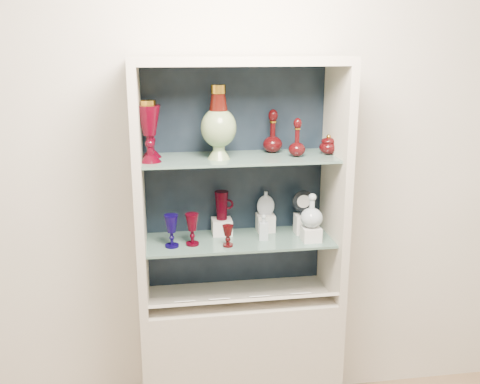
{
  "coord_description": "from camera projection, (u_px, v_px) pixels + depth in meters",
  "views": [
    {
      "loc": [
        -0.37,
        -0.94,
        1.98
      ],
      "look_at": [
        0.0,
        1.53,
        1.3
      ],
      "focal_mm": 40.0,
      "sensor_mm": 36.0,
      "label": 1
    }
  ],
  "objects": [
    {
      "name": "label_card_2",
      "position": [
        259.0,
        296.0,
        2.63
      ],
      "size": [
        0.1,
        0.06,
        0.03
      ],
      "primitive_type": "cube",
      "rotation": [
        -0.44,
        0.0,
        0.0
      ],
      "color": "white",
      "rests_on": "label_ledge"
    },
    {
      "name": "cabinet_side_right",
      "position": [
        335.0,
        183.0,
        2.65
      ],
      "size": [
        0.04,
        0.4,
        1.15
      ],
      "primitive_type": "cube",
      "color": "beige",
      "rests_on": "cabinet_base"
    },
    {
      "name": "enamel_urn",
      "position": [
        219.0,
        122.0,
        2.47
      ],
      "size": [
        0.19,
        0.19,
        0.34
      ],
      "primitive_type": null,
      "rotation": [
        0.0,
        0.0,
        -0.12
      ],
      "color": "#09491D",
      "rests_on": "shelf_upper"
    },
    {
      "name": "pedestal_lamp_right",
      "position": [
        150.0,
        129.0,
        2.52
      ],
      "size": [
        0.11,
        0.11,
        0.27
      ],
      "primitive_type": null,
      "rotation": [
        0.0,
        0.0,
        0.06
      ],
      "color": "#40010D",
      "rests_on": "shelf_upper"
    },
    {
      "name": "wall_back",
      "position": [
        234.0,
        162.0,
        2.77
      ],
      "size": [
        3.5,
        0.02,
        2.8
      ],
      "primitive_type": "cube",
      "color": "beige",
      "rests_on": "ground"
    },
    {
      "name": "riser_ruby_pitcher",
      "position": [
        222.0,
        227.0,
        2.74
      ],
      "size": [
        0.1,
        0.1,
        0.08
      ],
      "primitive_type": "cube",
      "color": "silver",
      "rests_on": "shelf_lower"
    },
    {
      "name": "ruby_pitcher",
      "position": [
        222.0,
        205.0,
        2.71
      ],
      "size": [
        0.12,
        0.09,
        0.15
      ],
      "primitive_type": null,
      "rotation": [
        0.0,
        0.0,
        -0.23
      ],
      "color": "#40010D",
      "rests_on": "riser_ruby_pitcher"
    },
    {
      "name": "ruby_goblet_small",
      "position": [
        228.0,
        236.0,
        2.57
      ],
      "size": [
        0.06,
        0.06,
        0.11
      ],
      "primitive_type": null,
      "rotation": [
        0.0,
        0.0,
        0.09
      ],
      "color": "#3D0709",
      "rests_on": "shelf_lower"
    },
    {
      "name": "riser_flat_flask",
      "position": [
        265.0,
        223.0,
        2.78
      ],
      "size": [
        0.09,
        0.09,
        0.09
      ],
      "primitive_type": "cube",
      "color": "silver",
      "rests_on": "shelf_lower"
    },
    {
      "name": "shelf_upper",
      "position": [
        239.0,
        158.0,
        2.56
      ],
      "size": [
        0.92,
        0.34,
        0.01
      ],
      "primitive_type": "cube",
      "color": "slate",
      "rests_on": "cabinet_side_left"
    },
    {
      "name": "label_ledge",
      "position": [
        243.0,
        300.0,
        2.62
      ],
      "size": [
        0.92,
        0.17,
        0.09
      ],
      "primitive_type": "cube",
      "rotation": [
        -0.44,
        0.0,
        0.0
      ],
      "color": "beige",
      "rests_on": "cabinet_base"
    },
    {
      "name": "cameo_medallion",
      "position": [
        303.0,
        202.0,
        2.72
      ],
      "size": [
        0.11,
        0.05,
        0.13
      ],
      "primitive_type": null,
      "rotation": [
        0.0,
        0.0,
        -0.06
      ],
      "color": "black",
      "rests_on": "riser_cameo_medallion"
    },
    {
      "name": "cabinet_top_cap",
      "position": [
        240.0,
        61.0,
        2.43
      ],
      "size": [
        1.0,
        0.4,
        0.04
      ],
      "primitive_type": "cube",
      "color": "beige",
      "rests_on": "cabinet_side_left"
    },
    {
      "name": "shelf_lower",
      "position": [
        239.0,
        240.0,
        2.68
      ],
      "size": [
        0.92,
        0.34,
        0.01
      ],
      "primitive_type": "cube",
      "color": "slate",
      "rests_on": "cabinet_side_left"
    },
    {
      "name": "flat_flask",
      "position": [
        266.0,
        203.0,
        2.75
      ],
      "size": [
        0.09,
        0.05,
        0.13
      ],
      "primitive_type": null,
      "rotation": [
        0.0,
        0.0,
        -0.1
      ],
      "color": "#AFB8C4",
      "rests_on": "riser_flat_flask"
    },
    {
      "name": "riser_clear_round_decanter",
      "position": [
        311.0,
        234.0,
        2.65
      ],
      "size": [
        0.09,
        0.09,
        0.07
      ],
      "primitive_type": "cube",
      "color": "silver",
      "rests_on": "shelf_lower"
    },
    {
      "name": "lidded_bowl",
      "position": [
        328.0,
        144.0,
        2.61
      ],
      "size": [
        0.09,
        0.09,
        0.1
      ],
      "primitive_type": null,
      "rotation": [
        0.0,
        0.0,
        -0.04
      ],
      "color": "#3D0709",
      "rests_on": "shelf_upper"
    },
    {
      "name": "ruby_decanter_b",
      "position": [
        273.0,
        130.0,
        2.64
      ],
      "size": [
        0.1,
        0.1,
        0.23
      ],
      "primitive_type": null,
      "rotation": [
        0.0,
        0.0,
        0.07
      ],
      "color": "#3D0709",
      "rests_on": "shelf_upper"
    },
    {
      "name": "pedestal_lamp_left",
      "position": [
        149.0,
        132.0,
        2.41
      ],
      "size": [
        0.12,
        0.12,
        0.28
      ],
      "primitive_type": null,
      "rotation": [
        0.0,
        0.0,
        -0.12
      ],
      "color": "#40010D",
      "rests_on": "shelf_upper"
    },
    {
      "name": "label_card_3",
      "position": [
        219.0,
        299.0,
        2.6
      ],
      "size": [
        0.1,
        0.06,
        0.03
      ],
      "primitive_type": "cube",
      "rotation": [
        -0.44,
        0.0,
        0.0
      ],
      "color": "white",
      "rests_on": "label_ledge"
    },
    {
      "name": "ruby_goblet_tall",
      "position": [
        192.0,
        229.0,
        2.58
      ],
      "size": [
        0.07,
        0.07,
        0.16
      ],
      "primitive_type": null,
      "rotation": [
        0.0,
        0.0,
        0.04
      ],
      "color": "#40010D",
      "rests_on": "shelf_lower"
    },
    {
      "name": "clear_round_decanter",
      "position": [
        312.0,
        211.0,
        2.61
      ],
      "size": [
        0.14,
        0.14,
        0.16
      ],
      "primitive_type": null,
      "rotation": [
        0.0,
        0.0,
        0.3
      ],
      "color": "#9EB0B7",
      "rests_on": "riser_clear_round_decanter"
    },
    {
      "name": "riser_cameo_medallion",
      "position": [
        303.0,
        224.0,
        2.75
      ],
      "size": [
        0.08,
        0.08,
        0.1
      ],
      "primitive_type": "cube",
      "color": "silver",
      "rests_on": "shelf_lower"
    },
    {
      "name": "cabinet_side_left",
      "position": [
        139.0,
        191.0,
        2.51
      ],
      "size": [
        0.04,
        0.4,
        1.15
      ],
      "primitive_type": "cube",
      "color": "beige",
      "rests_on": "cabinet_base"
    },
    {
      "name": "cabinet_base",
      "position": [
        240.0,
        360.0,
        2.83
      ],
      "size": [
        1.0,
        0.4,
        0.75
      ],
      "primitive_type": "cube",
      "color": "beige",
      "rests_on": "ground"
    },
    {
      "name": "cabinet_back_panel",
      "position": [
        235.0,
        178.0,
        2.76
      ],
      "size": [
        0.98,
        0.02,
        1.15
      ],
      "primitive_type": "cube",
      "color": "black",
      "rests_on": "cabinet_base"
    },
    {
      "name": "cobalt_goblet",
      "position": [
        171.0,
        231.0,
        2.55
      ],
      "size": [
        0.08,
        0.08,
        0.16
      ],
      "primitive_type": null,
      "rotation": [
        0.0,
        0.0,
        0.14
      ],
      "color": "#09013A",
      "rests_on": "shelf_lower"
    },
    {
      "name": "ruby_decanter_a",
      "position": [
        297.0,
        135.0,
        2.54
      ],
      "size": [
        0.08,
        0.08,
        0.21
      ],
      "primitive_type": null,
      "rotation": [
        0.0,
        0.0,
        0.04
      ],
      "color": "#3D0709",
      "rests_on": "shelf_upper"
    },
    {
      "name": "label_card_1",
      "position": [
        300.0,
        293.0,
        2.66
      ],
      "size": [
        0.1,
        0.06,
        0.03
      ],
      "primitive_type": "cube",
      "rotation": [
        -0.44,
        0.0,
        0.0
      ],
      "color": "white",
      "rests_on": "label_ledge"
    },
    {
      "name": "label_card_0",
      "position": [
        185.0,
        301.0,
        2.58
      ],
      "size": [
        0.1,
        0.06,
        0.03
      ],
      "primitive_type": "cube",
      "rotation": [
        -0.44,
        0.0,
        0.0
      ],
      "color": "white",
      "rests_on": "label_ledge"
    },
    {
      "name": "clear_square_bottle",
      "position": [
        264.0,
        227.0,
        2.65
      ],
      "size": [
        0.05,
        0.05,
        0.13
      ],
      "primitive_type": null,
      "rotation": [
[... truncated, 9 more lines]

